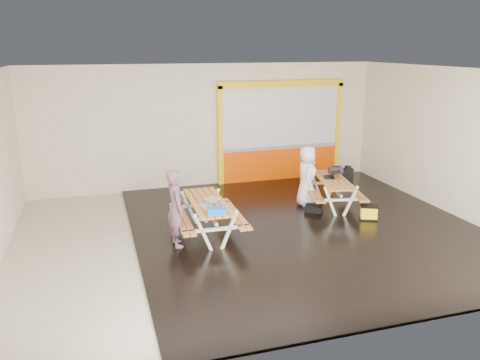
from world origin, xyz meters
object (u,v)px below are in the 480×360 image
object	(u,v)px
laptop_left	(208,203)
dark_case	(314,208)
picnic_table_left	(208,210)
toolbox	(336,170)
blue_pouch	(217,211)
laptop_right	(331,175)
picnic_table_right	(333,186)
fluke_bag	(369,213)
person_right	(307,176)
backpack	(347,175)
person_left	(176,208)

from	to	relation	value
laptop_left	dark_case	size ratio (longest dim) A/B	1.08
picnic_table_left	toolbox	size ratio (longest dim) A/B	5.57
laptop_left	blue_pouch	distance (m)	0.49
laptop_right	picnic_table_right	bearing A→B (deg)	-98.79
fluke_bag	picnic_table_right	bearing A→B (deg)	107.93
person_right	blue_pouch	distance (m)	3.52
backpack	picnic_table_left	bearing A→B (deg)	-160.89
person_left	laptop_right	size ratio (longest dim) A/B	3.04
dark_case	laptop_left	bearing A→B (deg)	-160.58
picnic_table_left	laptop_right	distance (m)	3.64
backpack	blue_pouch	bearing A→B (deg)	-151.82
person_left	blue_pouch	bearing A→B (deg)	-123.69
picnic_table_left	picnic_table_right	world-z (taller)	picnic_table_left
person_right	blue_pouch	bearing A→B (deg)	144.09
picnic_table_left	person_left	size ratio (longest dim) A/B	1.30
person_left	backpack	world-z (taller)	person_left
laptop_right	toolbox	xyz separation A→B (m)	(0.29, 0.33, 0.02)
laptop_left	toolbox	xyz separation A→B (m)	(3.81, 1.73, -0.02)
laptop_left	laptop_right	world-z (taller)	laptop_left
blue_pouch	dark_case	size ratio (longest dim) A/B	0.89
toolbox	person_right	bearing A→B (deg)	-169.56
person_right	backpack	world-z (taller)	person_right
laptop_right	fluke_bag	size ratio (longest dim) A/B	1.14
picnic_table_left	fluke_bag	size ratio (longest dim) A/B	4.50
fluke_bag	backpack	bearing A→B (deg)	79.33
laptop_left	toolbox	size ratio (longest dim) A/B	1.18
blue_pouch	person_right	bearing A→B (deg)	35.57
laptop_right	blue_pouch	xyz separation A→B (m)	(-3.46, -1.88, 0.05)
person_right	picnic_table_left	bearing A→B (deg)	132.45
blue_pouch	fluke_bag	world-z (taller)	blue_pouch
person_right	backpack	bearing A→B (deg)	-64.61
person_left	toolbox	size ratio (longest dim) A/B	4.30
laptop_left	picnic_table_right	bearing A→B (deg)	19.78
dark_case	picnic_table_left	bearing A→B (deg)	-165.57
person_left	person_right	xyz separation A→B (m)	(3.60, 1.62, -0.05)
picnic_table_right	laptop_right	xyz separation A→B (m)	(0.02, 0.14, 0.23)
person_right	toolbox	distance (m)	0.90
picnic_table_left	blue_pouch	size ratio (longest dim) A/B	5.70
backpack	dark_case	xyz separation A→B (m)	(-1.28, -0.70, -0.57)
toolbox	picnic_table_left	bearing A→B (deg)	-159.06
laptop_right	fluke_bag	world-z (taller)	laptop_right
laptop_left	blue_pouch	xyz separation A→B (m)	(0.06, -0.49, 0.00)
person_left	laptop_left	xyz separation A→B (m)	(0.67, 0.06, 0.01)
laptop_right	backpack	size ratio (longest dim) A/B	1.10
fluke_bag	person_left	bearing A→B (deg)	-177.66
laptop_left	blue_pouch	size ratio (longest dim) A/B	1.21
person_left	blue_pouch	world-z (taller)	person_left
laptop_left	backpack	size ratio (longest dim) A/B	0.92
laptop_left	blue_pouch	bearing A→B (deg)	-82.79
dark_case	fluke_bag	distance (m)	1.33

